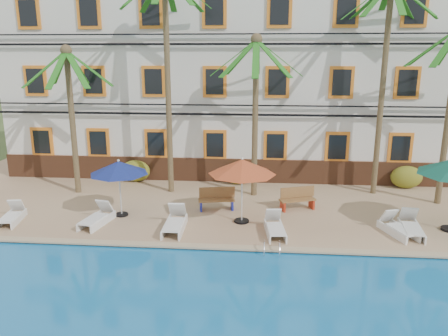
# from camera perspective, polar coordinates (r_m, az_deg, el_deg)

# --- Properties ---
(ground) EXTENTS (100.00, 100.00, 0.00)m
(ground) POSITION_cam_1_polar(r_m,az_deg,el_deg) (15.76, 1.65, -9.89)
(ground) COLOR #384C23
(ground) RESTS_ON ground
(pool_deck) EXTENTS (30.00, 12.00, 0.25)m
(pool_deck) POSITION_cam_1_polar(r_m,az_deg,el_deg) (20.37, 2.48, -3.73)
(pool_deck) COLOR tan
(pool_deck) RESTS_ON ground
(pool_coping) EXTENTS (30.00, 0.35, 0.06)m
(pool_coping) POSITION_cam_1_polar(r_m,az_deg,el_deg) (14.83, 1.45, -10.35)
(pool_coping) COLOR tan
(pool_coping) RESTS_ON pool_deck
(hotel_building) EXTENTS (25.40, 6.44, 10.22)m
(hotel_building) POSITION_cam_1_polar(r_m,az_deg,el_deg) (24.34, 3.15, 11.88)
(hotel_building) COLOR silver
(hotel_building) RESTS_ON pool_deck
(palm_a) EXTENTS (3.98, 3.98, 6.70)m
(palm_a) POSITION_cam_1_polar(r_m,az_deg,el_deg) (20.86, -19.43, 8.48)
(palm_a) COLOR brown
(palm_a) RESTS_ON pool_deck
(palm_b) EXTENTS (3.98, 3.98, 9.93)m
(palm_b) POSITION_cam_1_polar(r_m,az_deg,el_deg) (19.88, -7.46, 14.26)
(palm_b) COLOR brown
(palm_b) RESTS_ON pool_deck
(palm_c) EXTENTS (3.98, 3.98, 7.15)m
(palm_c) POSITION_cam_1_polar(r_m,az_deg,el_deg) (19.31, 4.15, 9.62)
(palm_c) COLOR brown
(palm_c) RESTS_ON pool_deck
(palm_d) EXTENTS (3.98, 3.98, 9.50)m
(palm_d) POSITION_cam_1_polar(r_m,az_deg,el_deg) (20.66, 20.27, 12.86)
(palm_d) COLOR brown
(palm_d) RESTS_ON pool_deck
(shrub_left) EXTENTS (1.50, 0.90, 1.10)m
(shrub_left) POSITION_cam_1_polar(r_m,az_deg,el_deg) (22.60, -11.50, -0.37)
(shrub_left) COLOR #325B1A
(shrub_left) RESTS_ON pool_deck
(shrub_mid) EXTENTS (1.50, 0.90, 1.10)m
(shrub_mid) POSITION_cam_1_polar(r_m,az_deg,el_deg) (21.72, 1.86, -0.69)
(shrub_mid) COLOR #325B1A
(shrub_mid) RESTS_ON pool_deck
(shrub_right) EXTENTS (1.50, 0.90, 1.10)m
(shrub_right) POSITION_cam_1_polar(r_m,az_deg,el_deg) (22.80, 22.72, -1.10)
(shrub_right) COLOR #325B1A
(shrub_right) RESTS_ON pool_deck
(umbrella_blue) EXTENTS (2.32, 2.32, 2.32)m
(umbrella_blue) POSITION_cam_1_polar(r_m,az_deg,el_deg) (17.57, -13.58, 0.01)
(umbrella_blue) COLOR black
(umbrella_blue) RESTS_ON pool_deck
(umbrella_red) EXTENTS (2.57, 2.57, 2.57)m
(umbrella_red) POSITION_cam_1_polar(r_m,az_deg,el_deg) (16.35, 2.38, 0.12)
(umbrella_red) COLOR black
(umbrella_red) RESTS_ON pool_deck
(lounger_a) EXTENTS (0.87, 1.73, 0.78)m
(lounger_a) POSITION_cam_1_polar(r_m,az_deg,el_deg) (18.81, -25.96, -5.62)
(lounger_a) COLOR white
(lounger_a) RESTS_ON pool_deck
(lounger_b) EXTENTS (0.96, 1.86, 0.84)m
(lounger_b) POSITION_cam_1_polar(r_m,az_deg,el_deg) (17.41, -16.23, -6.21)
(lounger_b) COLOR white
(lounger_b) RESTS_ON pool_deck
(lounger_c) EXTENTS (0.73, 1.93, 0.91)m
(lounger_c) POSITION_cam_1_polar(r_m,az_deg,el_deg) (16.27, -6.45, -7.09)
(lounger_c) COLOR white
(lounger_c) RESTS_ON pool_deck
(lounger_d) EXTENTS (0.81, 1.80, 0.82)m
(lounger_d) POSITION_cam_1_polar(r_m,az_deg,el_deg) (15.96, 6.67, -7.65)
(lounger_d) COLOR white
(lounger_d) RESTS_ON pool_deck
(lounger_e) EXTENTS (1.16, 1.82, 0.81)m
(lounger_e) POSITION_cam_1_polar(r_m,az_deg,el_deg) (17.00, 21.73, -7.23)
(lounger_e) COLOR white
(lounger_e) RESTS_ON pool_deck
(lounger_f) EXTENTS (0.85, 1.88, 0.86)m
(lounger_f) POSITION_cam_1_polar(r_m,az_deg,el_deg) (17.22, 23.25, -7.05)
(lounger_f) COLOR white
(lounger_f) RESTS_ON pool_deck
(bench_left) EXTENTS (1.56, 0.74, 0.93)m
(bench_left) POSITION_cam_1_polar(r_m,az_deg,el_deg) (18.21, -1.01, -4.00)
(bench_left) COLOR olive
(bench_left) RESTS_ON pool_deck
(bench_right) EXTENTS (1.57, 0.95, 0.93)m
(bench_right) POSITION_cam_1_polar(r_m,az_deg,el_deg) (18.50, 9.49, -3.91)
(bench_right) COLOR olive
(bench_right) RESTS_ON pool_deck
(pool_ladder) EXTENTS (0.54, 0.74, 0.74)m
(pool_ladder) POSITION_cam_1_polar(r_m,az_deg,el_deg) (14.74, 6.24, -10.74)
(pool_ladder) COLOR silver
(pool_ladder) RESTS_ON ground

